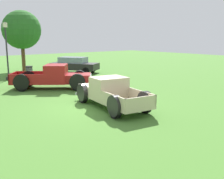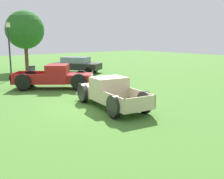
{
  "view_description": "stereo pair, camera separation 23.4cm",
  "coord_description": "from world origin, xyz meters",
  "px_view_note": "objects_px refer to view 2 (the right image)",
  "views": [
    {
      "loc": [
        -7.43,
        -10.51,
        3.39
      ],
      "look_at": [
        0.5,
        -0.71,
        0.9
      ],
      "focal_mm": 42.84,
      "sensor_mm": 36.0,
      "label": 1
    },
    {
      "loc": [
        -7.25,
        -10.66,
        3.39
      ],
      "look_at": [
        0.5,
        -0.71,
        0.9
      ],
      "focal_mm": 42.84,
      "sensor_mm": 36.0,
      "label": 2
    }
  ],
  "objects_px": {
    "sedan_distant_a": "(77,64)",
    "pickup_truck_foreground": "(109,92)",
    "trash_can": "(32,71)",
    "oak_tree_east": "(25,30)",
    "lamp_post_far": "(10,50)",
    "pickup_truck_behind_left": "(59,77)"
  },
  "relations": [
    {
      "from": "lamp_post_far",
      "to": "trash_can",
      "type": "relative_size",
      "value": 4.78
    },
    {
      "from": "sedan_distant_a",
      "to": "oak_tree_east",
      "type": "xyz_separation_m",
      "value": [
        -3.18,
        4.57,
        3.28
      ]
    },
    {
      "from": "lamp_post_far",
      "to": "oak_tree_east",
      "type": "height_order",
      "value": "oak_tree_east"
    },
    {
      "from": "pickup_truck_foreground",
      "to": "lamp_post_far",
      "type": "relative_size",
      "value": 1.1
    },
    {
      "from": "pickup_truck_foreground",
      "to": "oak_tree_east",
      "type": "xyz_separation_m",
      "value": [
        2.11,
        16.59,
        3.36
      ]
    },
    {
      "from": "pickup_truck_behind_left",
      "to": "lamp_post_far",
      "type": "bearing_deg",
      "value": 102.93
    },
    {
      "from": "pickup_truck_behind_left",
      "to": "lamp_post_far",
      "type": "height_order",
      "value": "lamp_post_far"
    },
    {
      "from": "oak_tree_east",
      "to": "sedan_distant_a",
      "type": "bearing_deg",
      "value": -55.15
    },
    {
      "from": "sedan_distant_a",
      "to": "trash_can",
      "type": "distance_m",
      "value": 4.51
    },
    {
      "from": "sedan_distant_a",
      "to": "lamp_post_far",
      "type": "relative_size",
      "value": 1.04
    },
    {
      "from": "pickup_truck_behind_left",
      "to": "trash_can",
      "type": "xyz_separation_m",
      "value": [
        0.57,
        6.2,
        -0.28
      ]
    },
    {
      "from": "pickup_truck_foreground",
      "to": "pickup_truck_behind_left",
      "type": "bearing_deg",
      "value": 87.88
    },
    {
      "from": "lamp_post_far",
      "to": "trash_can",
      "type": "height_order",
      "value": "lamp_post_far"
    },
    {
      "from": "pickup_truck_foreground",
      "to": "sedan_distant_a",
      "type": "bearing_deg",
      "value": 66.25
    },
    {
      "from": "lamp_post_far",
      "to": "oak_tree_east",
      "type": "distance_m",
      "value": 6.26
    },
    {
      "from": "lamp_post_far",
      "to": "oak_tree_east",
      "type": "xyz_separation_m",
      "value": [
        3.21,
        5.1,
        1.69
      ]
    },
    {
      "from": "pickup_truck_foreground",
      "to": "trash_can",
      "type": "xyz_separation_m",
      "value": [
        0.79,
        11.95,
        -0.22
      ]
    },
    {
      "from": "pickup_truck_behind_left",
      "to": "pickup_truck_foreground",
      "type": "bearing_deg",
      "value": -92.12
    },
    {
      "from": "trash_can",
      "to": "oak_tree_east",
      "type": "bearing_deg",
      "value": 74.09
    },
    {
      "from": "oak_tree_east",
      "to": "pickup_truck_behind_left",
      "type": "bearing_deg",
      "value": -99.91
    },
    {
      "from": "sedan_distant_a",
      "to": "pickup_truck_foreground",
      "type": "bearing_deg",
      "value": -113.75
    },
    {
      "from": "lamp_post_far",
      "to": "pickup_truck_foreground",
      "type": "bearing_deg",
      "value": -84.5
    }
  ]
}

